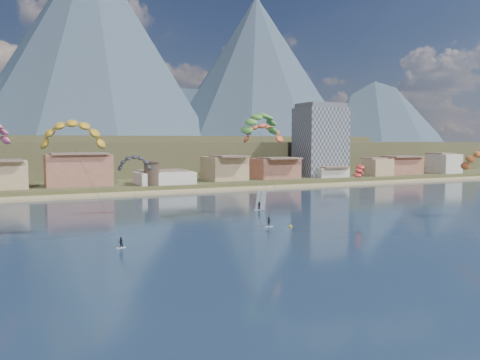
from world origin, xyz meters
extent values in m
plane|color=black|center=(0.00, 0.00, 0.00)|extent=(2400.00, 2400.00, 0.00)
cube|color=tan|center=(0.00, 106.00, 0.25)|extent=(2200.00, 12.00, 0.90)
cube|color=brown|center=(0.00, 560.00, 0.00)|extent=(2200.00, 900.00, 4.00)
cube|color=brown|center=(40.00, 220.00, 9.50)|extent=(320.00, 150.00, 15.00)
cube|color=brown|center=(260.00, 205.00, 6.00)|extent=(240.00, 120.00, 8.00)
cube|color=brown|center=(-40.00, 260.00, 11.00)|extent=(380.00, 170.00, 18.00)
cone|color=#2F3F4E|center=(100.00, 840.00, 182.00)|extent=(440.00, 440.00, 360.00)
cone|color=#2F3F4E|center=(400.00, 800.00, 147.00)|extent=(380.00, 380.00, 290.00)
cone|color=#2F3F4E|center=(680.00, 810.00, 127.00)|extent=(340.00, 340.00, 250.00)
cone|color=#2F3F4E|center=(900.00, 820.00, 112.00)|extent=(320.00, 320.00, 220.00)
cube|color=#2F3F4E|center=(0.00, 900.00, 57.00)|extent=(2000.00, 200.00, 110.00)
cube|color=gray|center=(85.00, 128.00, 17.00)|extent=(20.00, 16.00, 30.00)
cube|color=#59595E|center=(85.00, 128.00, 33.00)|extent=(18.00, 14.40, 2.00)
cylinder|color=#47382D|center=(5.00, 114.00, 6.00)|extent=(5.20, 5.20, 8.00)
cylinder|color=#47382D|center=(5.00, 114.00, 10.30)|extent=(5.82, 5.82, 0.60)
cube|color=silver|center=(-24.21, 26.66, 0.05)|extent=(1.58, 0.60, 0.10)
imported|color=black|center=(-24.21, 26.66, 0.99)|extent=(0.92, 0.75, 1.78)
cylinder|color=#262626|center=(-26.88, 33.83, 8.84)|extent=(0.05, 0.05, 21.71)
cube|color=silver|center=(7.44, 33.89, 0.06)|extent=(1.74, 0.92, 0.11)
imported|color=black|center=(7.44, 33.89, 1.07)|extent=(1.38, 1.01, 1.92)
cylinder|color=#262626|center=(9.53, 39.83, 10.33)|extent=(0.05, 0.05, 22.15)
cylinder|color=#262626|center=(-12.95, 59.60, 5.49)|extent=(0.04, 0.04, 13.10)
cylinder|color=#262626|center=(16.01, 48.70, 8.89)|extent=(0.04, 0.04, 18.94)
cylinder|color=#262626|center=(46.11, 49.43, 4.10)|extent=(0.04, 0.04, 11.03)
cube|color=silver|center=(17.22, 56.72, 0.07)|extent=(2.82, 1.28, 0.14)
imported|color=black|center=(17.22, 56.72, 1.11)|extent=(1.05, 0.79, 1.95)
cube|color=white|center=(17.67, 56.72, 2.51)|extent=(1.58, 3.09, 4.66)
sphere|color=yellow|center=(11.31, 31.71, 0.11)|extent=(0.63, 0.63, 0.63)
camera|label=1|loc=(-40.80, -53.76, 17.51)|focal=36.95mm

